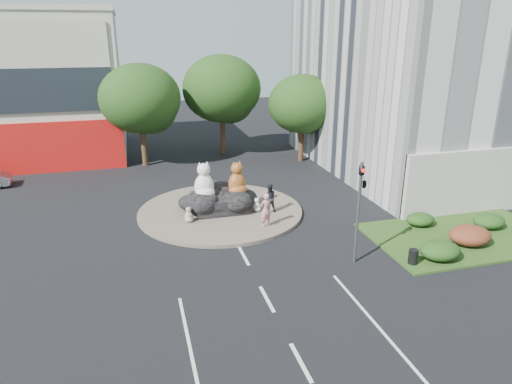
# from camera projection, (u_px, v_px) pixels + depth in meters

# --- Properties ---
(ground) EXTENTS (120.00, 120.00, 0.00)m
(ground) POSITION_uv_depth(u_px,v_px,m) (267.00, 299.00, 18.96)
(ground) COLOR black
(ground) RESTS_ON ground
(roundabout_island) EXTENTS (10.00, 10.00, 0.20)m
(roundabout_island) POSITION_uv_depth(u_px,v_px,m) (220.00, 211.00, 28.03)
(roundabout_island) COLOR brown
(roundabout_island) RESTS_ON ground
(rock_plinth) EXTENTS (3.20, 2.60, 0.90)m
(rock_plinth) POSITION_uv_depth(u_px,v_px,m) (220.00, 203.00, 27.84)
(rock_plinth) COLOR black
(rock_plinth) RESTS_ON roundabout_island
(grass_verge) EXTENTS (10.00, 6.00, 0.12)m
(grass_verge) POSITION_uv_depth(u_px,v_px,m) (463.00, 236.00, 24.66)
(grass_verge) COLOR #1F4416
(grass_verge) RESTS_ON ground
(tree_left) EXTENTS (6.46, 6.46, 8.27)m
(tree_left) POSITION_uv_depth(u_px,v_px,m) (141.00, 102.00, 36.32)
(tree_left) COLOR #382314
(tree_left) RESTS_ON ground
(tree_mid) EXTENTS (6.84, 6.84, 8.76)m
(tree_mid) POSITION_uv_depth(u_px,v_px,m) (222.00, 92.00, 39.78)
(tree_mid) COLOR #382314
(tree_mid) RESTS_ON ground
(tree_right) EXTENTS (5.70, 5.70, 7.30)m
(tree_right) POSITION_uv_depth(u_px,v_px,m) (303.00, 107.00, 37.94)
(tree_right) COLOR #382314
(tree_right) RESTS_ON ground
(hedge_near_green) EXTENTS (2.00, 1.60, 0.90)m
(hedge_near_green) POSITION_uv_depth(u_px,v_px,m) (440.00, 250.00, 21.92)
(hedge_near_green) COLOR #1A3912
(hedge_near_green) RESTS_ON grass_verge
(hedge_red) EXTENTS (2.20, 1.76, 0.99)m
(hedge_red) POSITION_uv_depth(u_px,v_px,m) (470.00, 235.00, 23.44)
(hedge_red) COLOR #4F1F15
(hedge_red) RESTS_ON grass_verge
(hedge_mid_green) EXTENTS (1.80, 1.44, 0.81)m
(hedge_mid_green) POSITION_uv_depth(u_px,v_px,m) (489.00, 221.00, 25.46)
(hedge_mid_green) COLOR #1A3912
(hedge_mid_green) RESTS_ON grass_verge
(hedge_back_green) EXTENTS (1.60, 1.28, 0.72)m
(hedge_back_green) POSITION_uv_depth(u_px,v_px,m) (420.00, 219.00, 25.78)
(hedge_back_green) COLOR #1A3912
(hedge_back_green) RESTS_ON grass_verge
(traffic_light) EXTENTS (0.44, 1.24, 5.00)m
(traffic_light) POSITION_uv_depth(u_px,v_px,m) (362.00, 191.00, 20.85)
(traffic_light) COLOR #595B60
(traffic_light) RESTS_ON ground
(street_lamp) EXTENTS (2.34, 0.22, 8.06)m
(street_lamp) POSITION_uv_depth(u_px,v_px,m) (430.00, 135.00, 27.92)
(street_lamp) COLOR #595B60
(street_lamp) RESTS_ON ground
(cat_white) EXTENTS (1.41, 1.24, 2.26)m
(cat_white) POSITION_uv_depth(u_px,v_px,m) (204.00, 180.00, 26.95)
(cat_white) COLOR silver
(cat_white) RESTS_ON rock_plinth
(cat_tabby) EXTENTS (1.60, 1.50, 2.13)m
(cat_tabby) POSITION_uv_depth(u_px,v_px,m) (237.00, 178.00, 27.55)
(cat_tabby) COLOR #AF6A24
(cat_tabby) RESTS_ON rock_plinth
(kitten_calico) EXTENTS (0.66, 0.61, 0.93)m
(kitten_calico) POSITION_uv_depth(u_px,v_px,m) (189.00, 214.00, 26.06)
(kitten_calico) COLOR white
(kitten_calico) RESTS_ON roundabout_island
(kitten_white) EXTENTS (0.59, 0.53, 0.88)m
(kitten_white) POSITION_uv_depth(u_px,v_px,m) (257.00, 204.00, 27.62)
(kitten_white) COLOR beige
(kitten_white) RESTS_ON roundabout_island
(pedestrian_pink) EXTENTS (0.81, 0.65, 1.92)m
(pedestrian_pink) POSITION_uv_depth(u_px,v_px,m) (266.00, 210.00, 25.28)
(pedestrian_pink) COLOR #C47F89
(pedestrian_pink) RESTS_ON roundabout_island
(pedestrian_dark) EXTENTS (0.89, 0.70, 1.77)m
(pedestrian_dark) POSITION_uv_depth(u_px,v_px,m) (269.00, 198.00, 27.37)
(pedestrian_dark) COLOR black
(pedestrian_dark) RESTS_ON roundabout_island
(litter_bin) EXTENTS (0.60, 0.60, 0.71)m
(litter_bin) POSITION_uv_depth(u_px,v_px,m) (413.00, 257.00, 21.53)
(litter_bin) COLOR black
(litter_bin) RESTS_ON grass_verge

